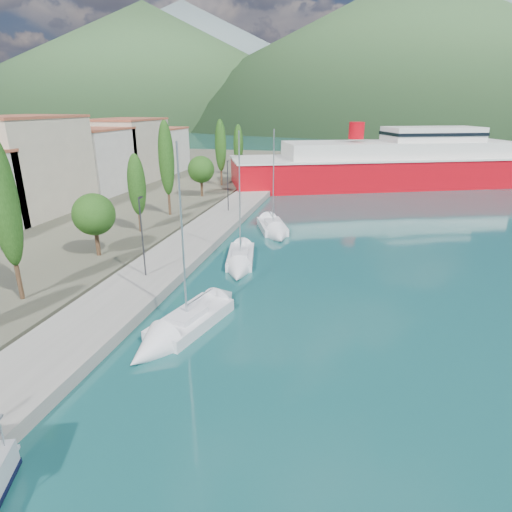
# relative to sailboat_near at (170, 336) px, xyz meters

# --- Properties ---
(ground) EXTENTS (1400.00, 1400.00, 0.00)m
(ground) POSITION_rel_sailboat_near_xyz_m (3.73, 112.16, -0.33)
(ground) COLOR #174F4F
(quay) EXTENTS (5.00, 88.00, 0.80)m
(quay) POSITION_rel_sailboat_near_xyz_m (-5.27, 18.16, 0.07)
(quay) COLOR gray
(quay) RESTS_ON ground
(hills_far) EXTENTS (1480.00, 900.00, 180.00)m
(hills_far) POSITION_rel_sailboat_near_xyz_m (142.32, 610.89, 77.06)
(hills_far) COLOR slate
(hills_far) RESTS_ON ground
(hills_near) EXTENTS (1010.00, 520.00, 115.00)m
(hills_near) POSITION_rel_sailboat_near_xyz_m (101.78, 364.66, 48.85)
(hills_near) COLOR #35582F
(hills_near) RESTS_ON ground
(town_buildings) EXTENTS (9.20, 69.20, 11.30)m
(town_buildings) POSITION_rel_sailboat_near_xyz_m (-28.27, 29.07, 5.24)
(town_buildings) COLOR beige
(town_buildings) RESTS_ON land_strip
(tree_row) EXTENTS (3.75, 63.48, 10.95)m
(tree_row) POSITION_rel_sailboat_near_xyz_m (-11.58, 24.29, 5.46)
(tree_row) COLOR #47301E
(tree_row) RESTS_ON land_strip
(lamp_posts) EXTENTS (0.15, 43.99, 6.06)m
(lamp_posts) POSITION_rel_sailboat_near_xyz_m (-5.27, 7.40, 3.75)
(lamp_posts) COLOR #2D2D33
(lamp_posts) RESTS_ON quay
(sailboat_near) EXTENTS (4.59, 8.96, 12.34)m
(sailboat_near) POSITION_rel_sailboat_near_xyz_m (0.00, 0.00, 0.00)
(sailboat_near) COLOR silver
(sailboat_near) RESTS_ON ground
(sailboat_mid) EXTENTS (3.89, 8.68, 12.10)m
(sailboat_mid) POSITION_rel_sailboat_near_xyz_m (0.79, 12.37, -0.03)
(sailboat_mid) COLOR silver
(sailboat_mid) RESTS_ON ground
(sailboat_far) EXTENTS (5.36, 8.43, 11.83)m
(sailboat_far) POSITION_rel_sailboat_near_xyz_m (1.91, 22.80, 0.00)
(sailboat_far) COLOR silver
(sailboat_far) RESTS_ON ground
(ferry) EXTENTS (56.22, 31.85, 11.09)m
(ferry) POSITION_rel_sailboat_near_xyz_m (16.57, 56.72, 3.05)
(ferry) COLOR #BE0510
(ferry) RESTS_ON ground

